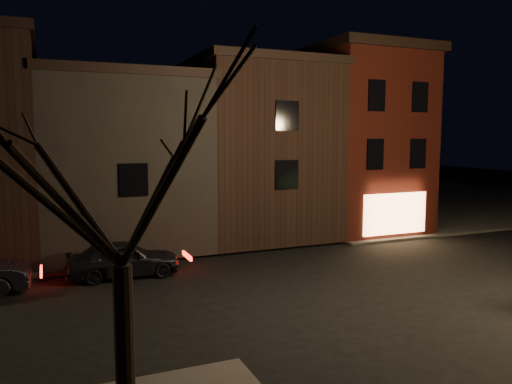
# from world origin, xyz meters

# --- Properties ---
(ground) EXTENTS (120.00, 120.00, 0.00)m
(ground) POSITION_xyz_m (0.00, 0.00, 0.00)
(ground) COLOR black
(ground) RESTS_ON ground
(sidewalk_far_right) EXTENTS (30.00, 30.00, 0.12)m
(sidewalk_far_right) POSITION_xyz_m (20.00, 20.00, 0.06)
(sidewalk_far_right) COLOR #2D2B28
(sidewalk_far_right) RESTS_ON ground
(corner_building) EXTENTS (6.50, 8.50, 10.50)m
(corner_building) POSITION_xyz_m (8.00, 9.47, 5.40)
(corner_building) COLOR #4B140D
(corner_building) RESTS_ON ground
(row_building_a) EXTENTS (7.30, 10.30, 9.40)m
(row_building_a) POSITION_xyz_m (1.50, 10.50, 4.83)
(row_building_a) COLOR black
(row_building_a) RESTS_ON ground
(row_building_b) EXTENTS (7.80, 10.30, 8.40)m
(row_building_b) POSITION_xyz_m (-5.75, 10.50, 4.33)
(row_building_b) COLOR black
(row_building_b) RESTS_ON ground
(bare_tree_left) EXTENTS (5.60, 5.60, 7.50)m
(bare_tree_left) POSITION_xyz_m (-8.00, -7.00, 5.43)
(bare_tree_left) COLOR black
(bare_tree_left) RESTS_ON sidewalk_near_left
(parked_car_a) EXTENTS (4.40, 1.87, 1.48)m
(parked_car_a) POSITION_xyz_m (-6.50, 3.86, 0.74)
(parked_car_a) COLOR black
(parked_car_a) RESTS_ON ground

